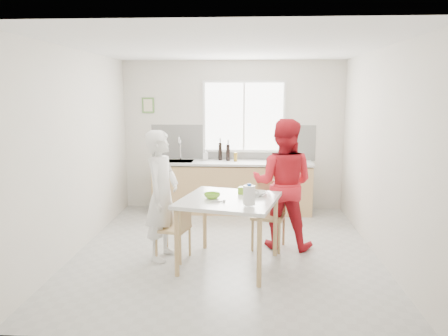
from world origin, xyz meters
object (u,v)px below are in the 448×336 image
Objects in this scene: person_red at (283,184)px; milk_jug at (249,195)px; dining_table at (229,205)px; chair_far at (270,211)px; person_white at (162,195)px; bowl_green at (212,196)px; wine_bottle_a at (220,151)px; chair_left at (177,225)px; wine_bottle_b at (228,152)px; bowl_white at (258,193)px.

person_red is 1.18m from milk_jug.
chair_far reaches higher than dining_table.
person_white is 0.70m from bowl_green.
wine_bottle_a is at bearing 96.17° from dining_table.
chair_left is at bearing -141.68° from chair_far.
dining_table is 6.74× the size of bowl_green.
wine_bottle_b reaches higher than bowl_green.
person_red is at bearing 80.63° from milk_jug.
milk_jug is 2.95m from wine_bottle_b.
person_white is (-0.87, 0.21, 0.06)m from dining_table.
wine_bottle_a is (-0.54, 2.99, 0.09)m from milk_jug.
wine_bottle_a reaches higher than chair_left.
wine_bottle_a reaches higher than milk_jug.
person_red is at bearing 57.68° from bowl_white.
person_white is (-1.40, -0.51, 0.33)m from chair_far.
chair_left is at bearing -102.36° from wine_bottle_b.
milk_jug is (1.12, -0.56, 0.15)m from person_white.
person_white is 1.26m from milk_jug.
person_white is (-0.20, 0.05, 0.38)m from chair_left.
bowl_white reaches higher than chair_left.
person_red is (1.58, 0.53, 0.06)m from person_white.
bowl_green is at bearing -162.58° from bowl_white.
chair_far is at bearing 88.62° from milk_jug.
person_red is 2.16m from wine_bottle_a.
chair_far is 0.52× the size of person_red.
dining_table is 1.63× the size of chair_left.
dining_table is 0.41m from bowl_white.
milk_jug reaches higher than chair_far.
chair_left is 3.87× the size of bowl_white.
bowl_white is at bearing -95.01° from chair_far.
bowl_green is at bearing 52.54° from person_red.
person_white is 1.66m from person_red.
milk_jug is (0.46, -0.35, 0.10)m from bowl_green.
wine_bottle_b is at bearing 111.13° from milk_jug.
chair_far is 1.10m from bowl_green.
wine_bottle_a is 0.16m from wine_bottle_b.
person_red is 8.94× the size of bowl_green.
milk_jug is at bearing -91.38° from chair_far.
dining_table reaches higher than chair_left.
chair_far is at bearing -56.60° from person_white.
person_red reaches higher than bowl_green.
milk_jug is 0.81× the size of wine_bottle_b.
person_red is (0.18, 0.02, 0.38)m from chair_far.
wine_bottle_b is at bearing -51.65° from person_red.
bowl_green is at bearing -91.48° from wine_bottle_b.
bowl_green is at bearing -88.27° from wine_bottle_a.
wine_bottle_a is (-0.29, 2.64, 0.31)m from dining_table.
chair_far is 4.34× the size of bowl_white.
milk_jug is at bearing -54.32° from dining_table.
chair_far is at bearing 44.16° from bowl_green.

